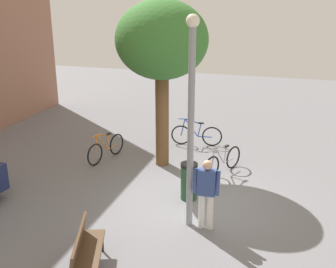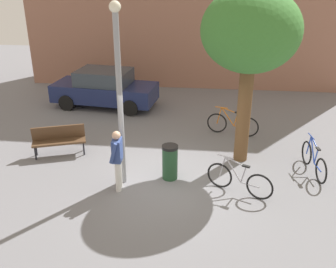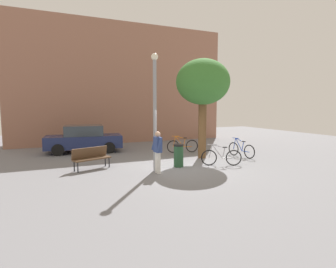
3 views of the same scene
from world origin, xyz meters
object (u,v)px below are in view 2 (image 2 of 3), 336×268
trash_bin (170,162)px  lamppost (119,88)px  bicycle_orange (232,124)px  plaza_tree (251,33)px  bicycle_silver (239,180)px  parked_car_navy (105,88)px  person_by_lamppost (117,157)px  bicycle_blue (314,160)px  park_bench (59,138)px

trash_bin → lamppost: bearing=-165.1°
lamppost → bicycle_orange: (3.06, 3.56, -2.29)m
plaza_tree → bicycle_silver: (-0.17, -1.94, -3.41)m
plaza_tree → parked_car_navy: bearing=141.5°
parked_car_navy → trash_bin: size_ratio=4.40×
person_by_lamppost → bicycle_blue: size_ratio=0.93×
person_by_lamppost → trash_bin: person_by_lamppost is taller
park_bench → plaza_tree: size_ratio=0.33×
plaza_tree → bicycle_blue: 4.00m
person_by_lamppost → bicycle_orange: person_by_lamppost is taller
lamppost → plaza_tree: size_ratio=0.94×
lamppost → bicycle_orange: bearing=49.3°
bicycle_orange → bicycle_blue: same height
lamppost → bicycle_silver: 3.85m
parked_car_navy → bicycle_silver: bearing=-50.1°
bicycle_blue → bicycle_orange: bearing=131.5°
lamppost → parked_car_navy: 6.57m
park_bench → trash_bin: bearing=-17.1°
lamppost → person_by_lamppost: bearing=-96.3°
bicycle_blue → lamppost: bearing=-168.2°
park_bench → parked_car_navy: (0.27, 4.50, 0.23)m
bicycle_silver → parked_car_navy: 8.04m
bicycle_silver → trash_bin: (-1.85, 0.56, 0.12)m
bicycle_blue → parked_car_navy: (-7.32, 4.84, 0.39)m
plaza_tree → bicycle_orange: size_ratio=2.83×
bicycle_blue → parked_car_navy: parked_car_navy is taller
lamppost → plaza_tree: plaza_tree is taller
person_by_lamppost → trash_bin: bearing=29.6°
bicycle_blue → trash_bin: 4.09m
plaza_tree → parked_car_navy: (-5.32, 4.23, -3.02)m
bicycle_orange → parked_car_navy: (-5.13, 2.37, 0.39)m
bicycle_silver → person_by_lamppost: bearing=-176.9°
plaza_tree → trash_bin: 4.10m
trash_bin → bicycle_orange: bearing=60.5°
bicycle_orange → bicycle_silver: 3.79m
lamppost → person_by_lamppost: (-0.04, -0.40, -1.71)m
parked_car_navy → park_bench: bearing=-93.5°
park_bench → trash_bin: (3.58, -1.10, -0.04)m
park_bench → bicycle_silver: bicycle_silver is taller
person_by_lamppost → bicycle_blue: person_by_lamppost is taller
parked_car_navy → plaza_tree: bearing=-38.5°
person_by_lamppost → plaza_tree: size_ratio=0.33×
plaza_tree → bicycle_blue: size_ratio=2.78×
lamppost → plaza_tree: 3.83m
park_bench → parked_car_navy: bearing=86.5°
bicycle_blue → parked_car_navy: 8.78m
person_by_lamppost → bicycle_silver: bearing=3.1°
plaza_tree → trash_bin: size_ratio=5.03×
bicycle_silver → bicycle_blue: bearing=31.4°
bicycle_orange → trash_bin: size_ratio=1.78×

